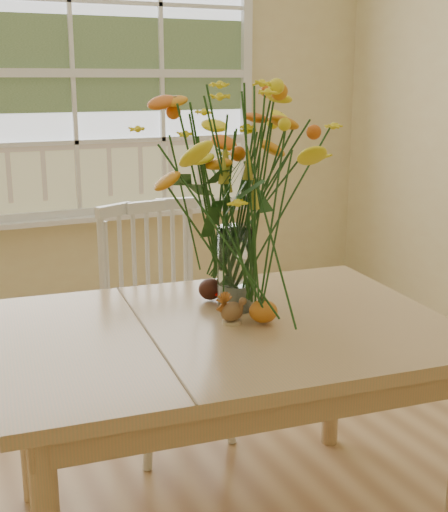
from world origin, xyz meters
name	(u,v)px	position (x,y,z in m)	size (l,w,h in m)	color
wall_back	(73,108)	(0.00, 2.25, 1.35)	(4.00, 0.02, 2.70)	beige
window	(73,76)	(0.00, 2.21, 1.53)	(2.42, 0.12, 1.74)	silver
dining_table	(227,351)	(-0.06, -0.03, 0.67)	(1.51, 1.14, 0.76)	tan
windsor_chair	(159,311)	(-0.02, 0.73, 0.55)	(0.51, 0.49, 0.99)	white
flower_vase	(236,185)	(0.03, 0.10, 1.18)	(0.59, 0.59, 0.70)	white
pumpkin	(263,313)	(0.05, -0.07, 0.79)	(0.09, 0.09, 0.07)	#C06D16
turkey_figurine	(232,312)	(-0.04, -0.03, 0.80)	(0.09, 0.07, 0.10)	#CCB78C
dark_gourd	(210,290)	(-0.01, 0.21, 0.80)	(0.13, 0.08, 0.08)	#38160F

